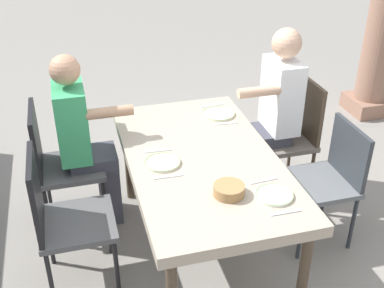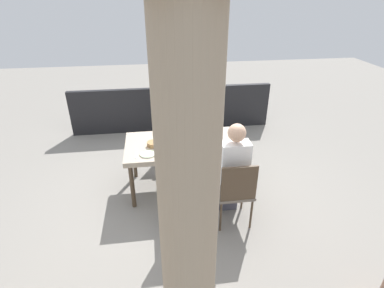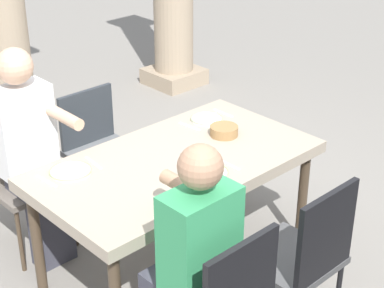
{
  "view_description": "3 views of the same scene",
  "coord_description": "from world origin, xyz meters",
  "px_view_note": "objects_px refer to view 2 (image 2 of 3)",
  "views": [
    {
      "loc": [
        2.44,
        -0.73,
        2.29
      ],
      "look_at": [
        0.08,
        -0.08,
        0.88
      ],
      "focal_mm": 45.64,
      "sensor_mm": 36.0,
      "label": 1
    },
    {
      "loc": [
        0.39,
        3.7,
        2.69
      ],
      "look_at": [
        -0.11,
        0.05,
        0.74
      ],
      "focal_mm": 28.23,
      "sensor_mm": 36.0,
      "label": 2
    },
    {
      "loc": [
        -2.09,
        -2.36,
        2.42
      ],
      "look_at": [
        0.07,
        -0.05,
        0.83
      ],
      "focal_mm": 59.35,
      "sensor_mm": 36.0,
      "label": 3
    }
  ],
  "objects_px": {
    "plate_1": "(181,135)",
    "plate_2": "(148,154)",
    "chair_mid_north": "(186,195)",
    "bread_basket": "(153,144)",
    "chair_west_south": "(209,128)",
    "chair_mid_south": "(174,131)",
    "diner_man_white": "(211,125)",
    "stone_column_centre": "(189,228)",
    "chair_west_north": "(235,190)",
    "dining_table": "(183,147)",
    "plate_0": "(225,149)",
    "diner_woman_green": "(232,168)"
  },
  "relations": [
    {
      "from": "plate_2",
      "to": "chair_mid_north",
      "type": "bearing_deg",
      "value": 125.42
    },
    {
      "from": "chair_mid_north",
      "to": "plate_0",
      "type": "xyz_separation_m",
      "value": [
        -0.59,
        -0.59,
        0.25
      ]
    },
    {
      "from": "plate_0",
      "to": "chair_west_south",
      "type": "bearing_deg",
      "value": -90.2
    },
    {
      "from": "chair_mid_south",
      "to": "plate_1",
      "type": "distance_m",
      "value": 0.66
    },
    {
      "from": "chair_mid_south",
      "to": "stone_column_centre",
      "type": "xyz_separation_m",
      "value": [
        0.15,
        3.18,
        0.84
      ]
    },
    {
      "from": "chair_mid_north",
      "to": "plate_2",
      "type": "height_order",
      "value": "chair_mid_north"
    },
    {
      "from": "chair_mid_south",
      "to": "plate_2",
      "type": "distance_m",
      "value": 1.23
    },
    {
      "from": "stone_column_centre",
      "to": "plate_0",
      "type": "bearing_deg",
      "value": -109.97
    },
    {
      "from": "bread_basket",
      "to": "chair_west_south",
      "type": "bearing_deg",
      "value": -136.35
    },
    {
      "from": "chair_west_north",
      "to": "diner_man_white",
      "type": "relative_size",
      "value": 0.72
    },
    {
      "from": "plate_1",
      "to": "bread_basket",
      "type": "height_order",
      "value": "bread_basket"
    },
    {
      "from": "stone_column_centre",
      "to": "plate_1",
      "type": "xyz_separation_m",
      "value": [
        -0.2,
        -2.56,
        -0.62
      ]
    },
    {
      "from": "diner_man_white",
      "to": "plate_2",
      "type": "height_order",
      "value": "diner_man_white"
    },
    {
      "from": "dining_table",
      "to": "bread_basket",
      "type": "xyz_separation_m",
      "value": [
        0.42,
        0.03,
        0.1
      ]
    },
    {
      "from": "chair_west_south",
      "to": "chair_mid_north",
      "type": "height_order",
      "value": "chair_west_south"
    },
    {
      "from": "chair_west_south",
      "to": "diner_woman_green",
      "type": "distance_m",
      "value": 1.57
    },
    {
      "from": "stone_column_centre",
      "to": "plate_2",
      "type": "height_order",
      "value": "stone_column_centre"
    },
    {
      "from": "stone_column_centre",
      "to": "chair_west_north",
      "type": "bearing_deg",
      "value": -117.3
    },
    {
      "from": "diner_man_white",
      "to": "plate_1",
      "type": "relative_size",
      "value": 5.93
    },
    {
      "from": "chair_west_north",
      "to": "chair_west_south",
      "type": "relative_size",
      "value": 0.99
    },
    {
      "from": "plate_0",
      "to": "diner_woman_green",
      "type": "bearing_deg",
      "value": 90.15
    },
    {
      "from": "plate_1",
      "to": "plate_2",
      "type": "height_order",
      "value": "same"
    },
    {
      "from": "diner_woman_green",
      "to": "bread_basket",
      "type": "xyz_separation_m",
      "value": [
        0.94,
        -0.66,
        0.05
      ]
    },
    {
      "from": "diner_man_white",
      "to": "bread_basket",
      "type": "height_order",
      "value": "diner_man_white"
    },
    {
      "from": "chair_west_north",
      "to": "plate_2",
      "type": "xyz_separation_m",
      "value": [
        1.02,
        -0.61,
        0.22
      ]
    },
    {
      "from": "diner_woman_green",
      "to": "chair_west_south",
      "type": "bearing_deg",
      "value": -90.11
    },
    {
      "from": "dining_table",
      "to": "plate_1",
      "type": "bearing_deg",
      "value": -86.6
    },
    {
      "from": "plate_2",
      "to": "plate_0",
      "type": "bearing_deg",
      "value": 179.14
    },
    {
      "from": "diner_woman_green",
      "to": "diner_man_white",
      "type": "bearing_deg",
      "value": -89.99
    },
    {
      "from": "plate_0",
      "to": "plate_2",
      "type": "height_order",
      "value": "same"
    },
    {
      "from": "chair_mid_north",
      "to": "bread_basket",
      "type": "xyz_separation_m",
      "value": [
        0.35,
        -0.83,
        0.27
      ]
    },
    {
      "from": "chair_west_north",
      "to": "plate_0",
      "type": "height_order",
      "value": "chair_west_north"
    },
    {
      "from": "stone_column_centre",
      "to": "plate_1",
      "type": "height_order",
      "value": "stone_column_centre"
    },
    {
      "from": "dining_table",
      "to": "chair_mid_north",
      "type": "height_order",
      "value": "chair_mid_north"
    },
    {
      "from": "chair_mid_north",
      "to": "diner_man_white",
      "type": "distance_m",
      "value": 1.66
    },
    {
      "from": "chair_mid_north",
      "to": "plate_0",
      "type": "relative_size",
      "value": 3.65
    },
    {
      "from": "chair_west_south",
      "to": "bread_basket",
      "type": "bearing_deg",
      "value": 43.65
    },
    {
      "from": "diner_woman_green",
      "to": "stone_column_centre",
      "type": "relative_size",
      "value": 0.48
    },
    {
      "from": "plate_2",
      "to": "diner_woman_green",
      "type": "bearing_deg",
      "value": 156.95
    },
    {
      "from": "dining_table",
      "to": "plate_2",
      "type": "distance_m",
      "value": 0.56
    },
    {
      "from": "diner_man_white",
      "to": "plate_2",
      "type": "xyz_separation_m",
      "value": [
        1.02,
        0.94,
        0.07
      ]
    },
    {
      "from": "chair_west_south",
      "to": "stone_column_centre",
      "type": "xyz_separation_m",
      "value": [
        0.74,
        3.18,
        0.83
      ]
    },
    {
      "from": "chair_west_north",
      "to": "bread_basket",
      "type": "bearing_deg",
      "value": -41.76
    },
    {
      "from": "dining_table",
      "to": "chair_mid_north",
      "type": "xyz_separation_m",
      "value": [
        0.07,
        0.86,
        -0.18
      ]
    },
    {
      "from": "diner_man_white",
      "to": "bread_basket",
      "type": "distance_m",
      "value": 1.18
    },
    {
      "from": "dining_table",
      "to": "chair_mid_south",
      "type": "distance_m",
      "value": 0.89
    },
    {
      "from": "stone_column_centre",
      "to": "plate_0",
      "type": "distance_m",
      "value": 2.25
    },
    {
      "from": "chair_west_south",
      "to": "chair_mid_south",
      "type": "height_order",
      "value": "chair_west_south"
    },
    {
      "from": "plate_1",
      "to": "plate_2",
      "type": "xyz_separation_m",
      "value": [
        0.48,
        0.51,
        0.0
      ]
    },
    {
      "from": "diner_man_white",
      "to": "plate_2",
      "type": "bearing_deg",
      "value": 42.59
    }
  ]
}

